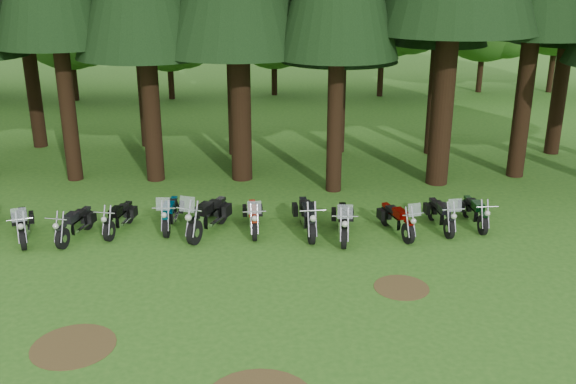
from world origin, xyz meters
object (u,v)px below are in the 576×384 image
(motorcycle_6, at_px, (253,217))
(motorcycle_2, at_px, (75,225))
(motorcycle_8, at_px, (343,222))
(motorcycle_11, at_px, (475,213))
(motorcycle_7, at_px, (307,217))
(motorcycle_3, at_px, (119,219))
(motorcycle_5, at_px, (208,217))
(motorcycle_1, at_px, (23,226))
(motorcycle_10, at_px, (441,215))
(motorcycle_4, at_px, (170,214))
(motorcycle_9, at_px, (397,220))

(motorcycle_6, bearing_deg, motorcycle_2, -179.23)
(motorcycle_6, distance_m, motorcycle_8, 2.74)
(motorcycle_8, xyz_separation_m, motorcycle_11, (4.20, 0.86, -0.06))
(motorcycle_2, distance_m, motorcycle_7, 6.90)
(motorcycle_3, distance_m, motorcycle_5, 2.73)
(motorcycle_5, distance_m, motorcycle_11, 8.26)
(motorcycle_1, relative_size, motorcycle_10, 0.99)
(motorcycle_3, distance_m, motorcycle_4, 1.54)
(motorcycle_1, bearing_deg, motorcycle_10, -17.19)
(motorcycle_11, bearing_deg, motorcycle_6, 179.80)
(motorcycle_7, xyz_separation_m, motorcycle_8, (1.05, -0.40, -0.01))
(motorcycle_3, xyz_separation_m, motorcycle_7, (5.71, -0.20, 0.07))
(motorcycle_2, relative_size, motorcycle_10, 0.97)
(motorcycle_4, relative_size, motorcycle_8, 0.94)
(motorcycle_10, bearing_deg, motorcycle_5, 175.49)
(motorcycle_5, distance_m, motorcycle_10, 7.12)
(motorcycle_2, distance_m, motorcycle_6, 5.28)
(motorcycle_9, height_order, motorcycle_11, motorcycle_9)
(motorcycle_2, xyz_separation_m, motorcycle_5, (3.90, 0.30, 0.10))
(motorcycle_1, xyz_separation_m, motorcycle_10, (12.53, 0.59, -0.01))
(motorcycle_2, distance_m, motorcycle_5, 3.91)
(motorcycle_1, distance_m, motorcycle_10, 12.54)
(motorcycle_5, relative_size, motorcycle_10, 1.14)
(motorcycle_6, distance_m, motorcycle_9, 4.34)
(motorcycle_4, xyz_separation_m, motorcycle_6, (2.56, -0.31, -0.01))
(motorcycle_6, relative_size, motorcycle_11, 1.04)
(motorcycle_9, bearing_deg, motorcycle_3, 160.59)
(motorcycle_5, xyz_separation_m, motorcycle_6, (1.36, 0.16, -0.08))
(motorcycle_6, bearing_deg, motorcycle_4, 168.98)
(motorcycle_7, bearing_deg, motorcycle_4, 167.94)
(motorcycle_2, distance_m, motorcycle_4, 2.81)
(motorcycle_2, bearing_deg, motorcycle_5, 16.72)
(motorcycle_3, relative_size, motorcycle_9, 0.96)
(motorcycle_10, bearing_deg, motorcycle_4, 172.03)
(motorcycle_5, height_order, motorcycle_7, motorcycle_5)
(motorcycle_1, xyz_separation_m, motorcycle_3, (2.69, 0.59, -0.04))
(motorcycle_6, distance_m, motorcycle_11, 6.89)
(motorcycle_3, bearing_deg, motorcycle_7, 9.04)
(motorcycle_4, distance_m, motorcycle_10, 8.33)
(motorcycle_3, height_order, motorcycle_10, motorcycle_10)
(motorcycle_4, xyz_separation_m, motorcycle_8, (5.25, -0.86, 0.03))
(motorcycle_1, relative_size, motorcycle_2, 1.03)
(motorcycle_4, distance_m, motorcycle_5, 1.29)
(motorcycle_10, distance_m, motorcycle_11, 1.16)
(motorcycle_6, bearing_deg, motorcycle_9, -8.61)
(motorcycle_3, bearing_deg, motorcycle_4, 20.57)
(motorcycle_11, bearing_deg, motorcycle_9, -168.65)
(motorcycle_7, bearing_deg, motorcycle_8, -26.72)
(motorcycle_1, distance_m, motorcycle_9, 11.11)
(motorcycle_1, xyz_separation_m, motorcycle_4, (4.21, 0.85, -0.00))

